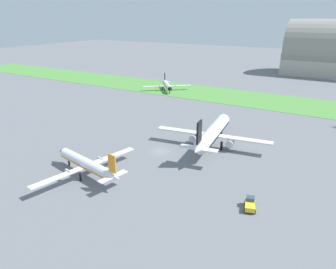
{
  "coord_description": "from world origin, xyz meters",
  "views": [
    {
      "loc": [
        40.42,
        -63.8,
        33.1
      ],
      "look_at": [
        -0.56,
        4.89,
        3.0
      ],
      "focal_mm": 33.81,
      "sensor_mm": 36.0,
      "label": 1
    }
  ],
  "objects_px": {
    "airplane_taxiing_turboprop": "(167,85)",
    "pushback_tug_near_gate": "(250,204)",
    "airplane_midfield_jet": "(213,133)",
    "airplane_foreground_turboprop": "(87,164)"
  },
  "relations": [
    {
      "from": "airplane_midfield_jet",
      "to": "pushback_tug_near_gate",
      "type": "height_order",
      "value": "airplane_midfield_jet"
    },
    {
      "from": "airplane_foreground_turboprop",
      "to": "airplane_taxiing_turboprop",
      "type": "xyz_separation_m",
      "value": [
        -28.82,
        82.02,
        -0.36
      ]
    },
    {
      "from": "airplane_taxiing_turboprop",
      "to": "pushback_tug_near_gate",
      "type": "height_order",
      "value": "airplane_taxiing_turboprop"
    },
    {
      "from": "airplane_midfield_jet",
      "to": "pushback_tug_near_gate",
      "type": "xyz_separation_m",
      "value": [
        17.59,
        -23.34,
        -3.04
      ]
    },
    {
      "from": "airplane_taxiing_turboprop",
      "to": "airplane_midfield_jet",
      "type": "height_order",
      "value": "airplane_midfield_jet"
    },
    {
      "from": "airplane_midfield_jet",
      "to": "pushback_tug_near_gate",
      "type": "relative_size",
      "value": 7.82
    },
    {
      "from": "airplane_taxiing_turboprop",
      "to": "airplane_midfield_jet",
      "type": "relative_size",
      "value": 0.59
    },
    {
      "from": "airplane_midfield_jet",
      "to": "airplane_foreground_turboprop",
      "type": "bearing_deg",
      "value": 141.88
    },
    {
      "from": "airplane_midfield_jet",
      "to": "airplane_taxiing_turboprop",
      "type": "bearing_deg",
      "value": 32.86
    },
    {
      "from": "airplane_midfield_jet",
      "to": "pushback_tug_near_gate",
      "type": "bearing_deg",
      "value": -151.04
    }
  ]
}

